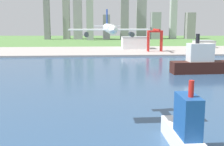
{
  "coord_description": "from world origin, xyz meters",
  "views": [
    {
      "loc": [
        -27.96,
        14.06,
        49.54
      ],
      "look_at": [
        -17.62,
        169.09,
        21.85
      ],
      "focal_mm": 46.87,
      "sensor_mm": 36.0,
      "label": 1
    }
  ],
  "objects_px": {
    "warehouse_annex": "(204,44)",
    "airplane_landing": "(109,29)",
    "port_crane_red": "(155,35)",
    "cargo_ship": "(203,62)",
    "warehouse_main": "(135,43)",
    "ferry_boat": "(185,131)"
  },
  "relations": [
    {
      "from": "warehouse_annex",
      "to": "airplane_landing",
      "type": "bearing_deg",
      "value": -116.7
    },
    {
      "from": "port_crane_red",
      "to": "warehouse_annex",
      "type": "bearing_deg",
      "value": 32.14
    },
    {
      "from": "cargo_ship",
      "to": "port_crane_red",
      "type": "xyz_separation_m",
      "value": [
        -8.07,
        181.14,
        17.47
      ]
    },
    {
      "from": "cargo_ship",
      "to": "warehouse_main",
      "type": "distance_m",
      "value": 231.99
    },
    {
      "from": "airplane_landing",
      "to": "port_crane_red",
      "type": "bearing_deg",
      "value": 74.29
    },
    {
      "from": "cargo_ship",
      "to": "warehouse_main",
      "type": "bearing_deg",
      "value": 97.99
    },
    {
      "from": "warehouse_main",
      "to": "warehouse_annex",
      "type": "relative_size",
      "value": 1.42
    },
    {
      "from": "cargo_ship",
      "to": "ferry_boat",
      "type": "relative_size",
      "value": 1.64
    },
    {
      "from": "warehouse_main",
      "to": "warehouse_annex",
      "type": "xyz_separation_m",
      "value": [
        127.83,
        16.53,
        -3.97
      ]
    },
    {
      "from": "airplane_landing",
      "to": "warehouse_main",
      "type": "distance_m",
      "value": 375.84
    },
    {
      "from": "airplane_landing",
      "to": "warehouse_main",
      "type": "bearing_deg",
      "value": 79.88
    },
    {
      "from": "airplane_landing",
      "to": "warehouse_main",
      "type": "height_order",
      "value": "airplane_landing"
    },
    {
      "from": "airplane_landing",
      "to": "warehouse_annex",
      "type": "distance_m",
      "value": 432.61
    },
    {
      "from": "cargo_ship",
      "to": "ferry_boat",
      "type": "height_order",
      "value": "cargo_ship"
    },
    {
      "from": "port_crane_red",
      "to": "airplane_landing",
      "type": "bearing_deg",
      "value": -105.71
    },
    {
      "from": "ferry_boat",
      "to": "port_crane_red",
      "type": "xyz_separation_m",
      "value": [
        62.96,
        349.07,
        19.58
      ]
    },
    {
      "from": "cargo_ship",
      "to": "warehouse_annex",
      "type": "relative_size",
      "value": 2.0
    },
    {
      "from": "cargo_ship",
      "to": "warehouse_annex",
      "type": "height_order",
      "value": "cargo_ship"
    },
    {
      "from": "cargo_ship",
      "to": "port_crane_red",
      "type": "relative_size",
      "value": 1.58
    },
    {
      "from": "ferry_boat",
      "to": "warehouse_annex",
      "type": "xyz_separation_m",
      "value": [
        166.61,
        414.18,
        0.47
      ]
    },
    {
      "from": "airplane_landing",
      "to": "port_crane_red",
      "type": "distance_m",
      "value": 332.85
    },
    {
      "from": "warehouse_main",
      "to": "airplane_landing",
      "type": "bearing_deg",
      "value": -100.12
    }
  ]
}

